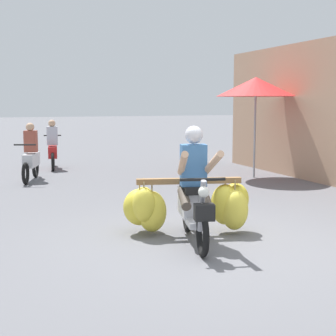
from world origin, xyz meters
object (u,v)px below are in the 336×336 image
at_px(motorbike_distant_ahead_right, 53,149).
at_px(motorbike_main_loaded, 186,202).
at_px(market_umbrella_near_shop, 256,87).
at_px(motorbike_distant_ahead_left, 31,157).

bearing_deg(motorbike_distant_ahead_right, motorbike_main_loaded, -84.41).
bearing_deg(market_umbrella_near_shop, motorbike_distant_ahead_left, 164.25).
relative_size(motorbike_distant_ahead_left, market_umbrella_near_shop, 0.63).
relative_size(motorbike_main_loaded, market_umbrella_near_shop, 0.78).
xyz_separation_m(motorbike_main_loaded, market_umbrella_near_shop, (3.75, 4.51, 1.78)).
height_order(motorbike_main_loaded, motorbike_distant_ahead_left, motorbike_main_loaded).
xyz_separation_m(motorbike_distant_ahead_left, market_umbrella_near_shop, (5.31, -1.50, 1.70)).
height_order(motorbike_main_loaded, motorbike_distant_ahead_right, motorbike_main_loaded).
distance_m(motorbike_main_loaded, market_umbrella_near_shop, 6.13).
bearing_deg(motorbike_main_loaded, motorbike_distant_ahead_right, 95.59).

